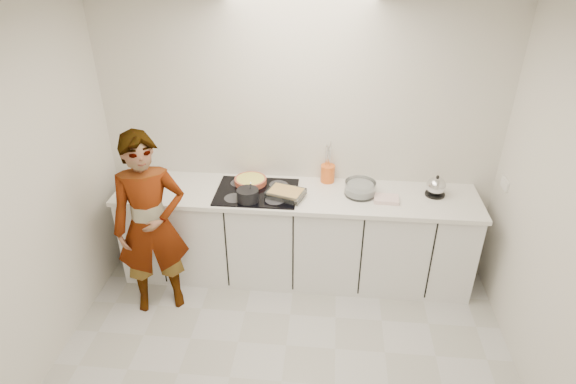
# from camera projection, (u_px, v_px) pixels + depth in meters

# --- Properties ---
(floor) EXTENTS (3.60, 3.20, 0.00)m
(floor) POSITION_uv_depth(u_px,v_px,m) (282.00, 381.00, 3.63)
(floor) COLOR silver
(floor) RESTS_ON ground
(ceiling) EXTENTS (3.60, 3.20, 0.00)m
(ceiling) POSITION_uv_depth(u_px,v_px,m) (278.00, 22.00, 2.35)
(ceiling) COLOR white
(ceiling) RESTS_ON wall_back
(wall_back) EXTENTS (3.60, 0.00, 2.60)m
(wall_back) POSITION_uv_depth(u_px,v_px,m) (299.00, 139.00, 4.37)
(wall_back) COLOR silver
(wall_back) RESTS_ON ground
(wall_left) EXTENTS (0.00, 3.20, 2.60)m
(wall_left) POSITION_uv_depth(u_px,v_px,m) (6.00, 225.00, 3.13)
(wall_left) COLOR silver
(wall_left) RESTS_ON ground
(base_cabinets) EXTENTS (3.20, 0.58, 0.87)m
(base_cabinets) POSITION_uv_depth(u_px,v_px,m) (296.00, 237.00, 4.52)
(base_cabinets) COLOR white
(base_cabinets) RESTS_ON floor
(countertop) EXTENTS (3.24, 0.64, 0.04)m
(countertop) POSITION_uv_depth(u_px,v_px,m) (296.00, 195.00, 4.30)
(countertop) COLOR white
(countertop) RESTS_ON base_cabinets
(hob) EXTENTS (0.72, 0.54, 0.01)m
(hob) POSITION_uv_depth(u_px,v_px,m) (257.00, 192.00, 4.30)
(hob) COLOR black
(hob) RESTS_ON countertop
(tart_dish) EXTENTS (0.30, 0.30, 0.05)m
(tart_dish) POSITION_uv_depth(u_px,v_px,m) (250.00, 180.00, 4.41)
(tart_dish) COLOR #B85138
(tart_dish) RESTS_ON hob
(saucepan) EXTENTS (0.22, 0.22, 0.18)m
(saucepan) POSITION_uv_depth(u_px,v_px,m) (248.00, 195.00, 4.13)
(saucepan) COLOR black
(saucepan) RESTS_ON hob
(baking_dish) EXTENTS (0.36, 0.31, 0.06)m
(baking_dish) POSITION_uv_depth(u_px,v_px,m) (286.00, 193.00, 4.20)
(baking_dish) COLOR silver
(baking_dish) RESTS_ON hob
(mixing_bowl) EXTENTS (0.33, 0.33, 0.13)m
(mixing_bowl) POSITION_uv_depth(u_px,v_px,m) (360.00, 189.00, 4.24)
(mixing_bowl) COLOR silver
(mixing_bowl) RESTS_ON countertop
(tea_towel) EXTENTS (0.22, 0.16, 0.03)m
(tea_towel) POSITION_uv_depth(u_px,v_px,m) (386.00, 199.00, 4.16)
(tea_towel) COLOR white
(tea_towel) RESTS_ON countertop
(kettle) EXTENTS (0.21, 0.21, 0.20)m
(kettle) POSITION_uv_depth(u_px,v_px,m) (436.00, 187.00, 4.22)
(kettle) COLOR black
(kettle) RESTS_ON countertop
(utensil_crock) EXTENTS (0.14, 0.14, 0.16)m
(utensil_crock) POSITION_uv_depth(u_px,v_px,m) (328.00, 173.00, 4.45)
(utensil_crock) COLOR orange
(utensil_crock) RESTS_ON countertop
(cook) EXTENTS (0.70, 0.58, 1.65)m
(cook) POSITION_uv_depth(u_px,v_px,m) (151.00, 226.00, 3.98)
(cook) COLOR white
(cook) RESTS_ON floor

